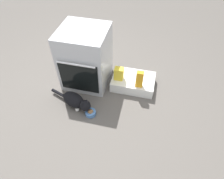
# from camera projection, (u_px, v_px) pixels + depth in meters

# --- Properties ---
(ground) EXTENTS (8.00, 8.00, 0.00)m
(ground) POSITION_uv_depth(u_px,v_px,m) (80.00, 103.00, 2.53)
(ground) COLOR #56514C
(oven) EXTENTS (0.59, 0.62, 0.80)m
(oven) POSITION_uv_depth(u_px,v_px,m) (86.00, 58.00, 2.54)
(oven) COLOR #B7BABF
(oven) RESTS_ON ground
(pantry_cabinet) EXTENTS (0.58, 0.39, 0.14)m
(pantry_cabinet) POSITION_uv_depth(u_px,v_px,m) (133.00, 82.00, 2.70)
(pantry_cabinet) COLOR white
(pantry_cabinet) RESTS_ON ground
(food_bowl) EXTENTS (0.13, 0.13, 0.08)m
(food_bowl) POSITION_uv_depth(u_px,v_px,m) (91.00, 113.00, 2.39)
(food_bowl) COLOR #4C7AB7
(food_bowl) RESTS_ON ground
(cat) EXTENTS (0.62, 0.29, 0.20)m
(cat) POSITION_uv_depth(u_px,v_px,m) (76.00, 101.00, 2.42)
(cat) COLOR black
(cat) RESTS_ON ground
(snack_bag) EXTENTS (0.12, 0.09, 0.18)m
(snack_bag) POSITION_uv_depth(u_px,v_px,m) (119.00, 74.00, 2.57)
(snack_bag) COLOR yellow
(snack_bag) RESTS_ON pantry_cabinet
(juice_carton) EXTENTS (0.09, 0.06, 0.24)m
(juice_carton) POSITION_uv_depth(u_px,v_px,m) (140.00, 79.00, 2.46)
(juice_carton) COLOR orange
(juice_carton) RESTS_ON pantry_cabinet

